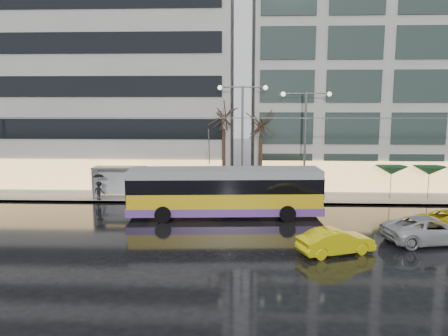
{
  "coord_description": "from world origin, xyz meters",
  "views": [
    {
      "loc": [
        2.0,
        -24.16,
        7.92
      ],
      "look_at": [
        0.77,
        5.0,
        3.46
      ],
      "focal_mm": 35.0,
      "sensor_mm": 36.0,
      "label": 1
    }
  ],
  "objects": [
    {
      "name": "ground",
      "position": [
        0.0,
        0.0,
        0.0
      ],
      "size": [
        140.0,
        140.0,
        0.0
      ],
      "primitive_type": "plane",
      "color": "black",
      "rests_on": "ground"
    },
    {
      "name": "sidewalk",
      "position": [
        2.0,
        14.0,
        0.07
      ],
      "size": [
        80.0,
        10.0,
        0.15
      ],
      "primitive_type": "cube",
      "color": "gray",
      "rests_on": "ground"
    },
    {
      "name": "kerb",
      "position": [
        2.0,
        9.05,
        0.07
      ],
      "size": [
        80.0,
        0.1,
        0.15
      ],
      "primitive_type": "cube",
      "color": "slate",
      "rests_on": "ground"
    },
    {
      "name": "building_left",
      "position": [
        -16.0,
        19.0,
        11.15
      ],
      "size": [
        34.0,
        14.0,
        22.0
      ],
      "primitive_type": "cube",
      "color": "#9E9C97",
      "rests_on": "sidewalk"
    },
    {
      "name": "building_right",
      "position": [
        19.0,
        19.0,
        12.65
      ],
      "size": [
        32.0,
        14.0,
        25.0
      ],
      "primitive_type": "cube",
      "color": "#9E9C97",
      "rests_on": "sidewalk"
    },
    {
      "name": "trolleybus",
      "position": [
        0.82,
        5.25,
        1.65
      ],
      "size": [
        13.32,
        5.38,
        6.11
      ],
      "color": "gold",
      "rests_on": "ground"
    },
    {
      "name": "catenary",
      "position": [
        1.0,
        7.94,
        4.25
      ],
      "size": [
        42.24,
        5.12,
        7.0
      ],
      "color": "#595B60",
      "rests_on": "ground"
    },
    {
      "name": "bus_shelter",
      "position": [
        -8.38,
        10.69,
        1.96
      ],
      "size": [
        4.2,
        1.6,
        2.51
      ],
      "color": "#595B60",
      "rests_on": "sidewalk"
    },
    {
      "name": "street_lamp_near",
      "position": [
        2.0,
        10.8,
        5.99
      ],
      "size": [
        3.96,
        0.36,
        9.03
      ],
      "color": "#595B60",
      "rests_on": "sidewalk"
    },
    {
      "name": "street_lamp_far",
      "position": [
        7.0,
        10.8,
        5.71
      ],
      "size": [
        3.96,
        0.36,
        8.53
      ],
      "color": "#595B60",
      "rests_on": "sidewalk"
    },
    {
      "name": "tree_a",
      "position": [
        0.5,
        11.0,
        7.09
      ],
      "size": [
        3.2,
        3.2,
        8.4
      ],
      "color": "black",
      "rests_on": "sidewalk"
    },
    {
      "name": "tree_b",
      "position": [
        3.5,
        11.2,
        6.4
      ],
      "size": [
        3.2,
        3.2,
        7.7
      ],
      "color": "black",
      "rests_on": "sidewalk"
    },
    {
      "name": "parasol_a",
      "position": [
        14.0,
        11.0,
        2.45
      ],
      "size": [
        2.5,
        2.5,
        2.65
      ],
      "color": "#595B60",
      "rests_on": "sidewalk"
    },
    {
      "name": "parasol_b",
      "position": [
        17.0,
        11.0,
        2.45
      ],
      "size": [
        2.5,
        2.5,
        2.65
      ],
      "color": "#595B60",
      "rests_on": "sidewalk"
    },
    {
      "name": "taxi_b",
      "position": [
        6.93,
        -1.93,
        0.67
      ],
      "size": [
        4.32,
        2.77,
        1.34
      ],
      "primitive_type": "imported",
      "rotation": [
        0.0,
        0.0,
        1.93
      ],
      "color": "#D9CA0B",
      "rests_on": "ground"
    },
    {
      "name": "sedan_silver",
      "position": [
        12.72,
        0.17,
        0.75
      ],
      "size": [
        5.75,
        3.48,
        1.49
      ],
      "primitive_type": "imported",
      "rotation": [
        0.0,
        0.0,
        1.77
      ],
      "color": "#B0B0B5",
      "rests_on": "ground"
    },
    {
      "name": "pedestrian_a",
      "position": [
        -5.68,
        10.09,
        1.61
      ],
      "size": [
        1.27,
        1.28,
        2.19
      ],
      "color": "black",
      "rests_on": "sidewalk"
    },
    {
      "name": "pedestrian_b",
      "position": [
        -7.05,
        11.69,
        0.98
      ],
      "size": [
        1.02,
        1.01,
        1.66
      ],
      "color": "black",
      "rests_on": "sidewalk"
    },
    {
      "name": "pedestrian_c",
      "position": [
        -9.37,
        9.4,
        1.27
      ],
      "size": [
        1.11,
        1.07,
        2.11
      ],
      "color": "black",
      "rests_on": "sidewalk"
    }
  ]
}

